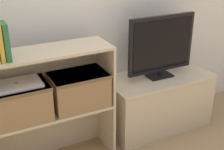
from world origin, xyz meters
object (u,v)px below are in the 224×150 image
Objects in this scene: book_forest at (5,41)px; storage_basket_left at (19,101)px; tv_stand at (158,101)px; laptop at (16,84)px; tv at (161,45)px; storage_basket_right at (79,88)px.

book_forest is 0.45m from storage_basket_left.
storage_basket_left is at bearing -176.25° from tv_stand.
book_forest is at bearing -130.97° from laptop.
tv is 0.81m from storage_basket_right.
storage_basket_right is 1.28× the size of laptop.
book_forest is (-1.26, -0.12, 0.79)m from tv_stand.
laptop is (0.03, 0.04, -0.32)m from book_forest.
tv is 2.67× the size of book_forest.
storage_basket_left is at bearing 172.87° from laptop.
laptop is at bearing 49.03° from book_forest.
tv_stand is 1.27m from storage_basket_left.
tv is at bearing 5.38° from book_forest.
tv is 1.92× the size of laptop.
storage_basket_right is (0.47, 0.04, -0.44)m from book_forest.
storage_basket_right is at bearing -174.28° from tv.
tv_stand is 0.54m from tv.
storage_basket_left is (-1.22, -0.08, 0.34)m from tv_stand.
storage_basket_right is 0.46m from laptop.
laptop is (-0.44, -0.00, 0.13)m from storage_basket_right.
tv is 1.23m from laptop.
storage_basket_right is at bearing -174.17° from tv_stand.
storage_basket_left is 0.13m from laptop.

